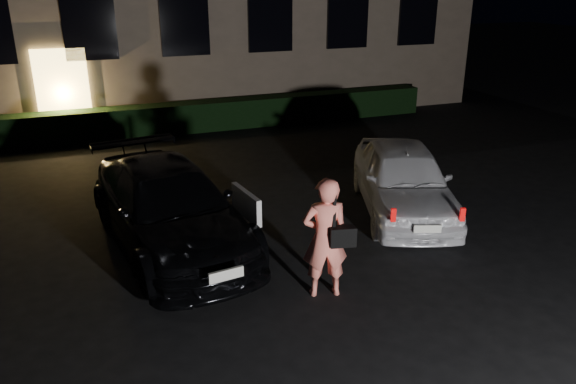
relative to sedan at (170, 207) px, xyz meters
name	(u,v)px	position (x,y,z in m)	size (l,w,h in m)	color
ground	(355,317)	(1.93, -3.14, -0.69)	(80.00, 80.00, 0.00)	black
hedge	(193,117)	(1.93, 7.36, -0.26)	(15.00, 0.70, 0.85)	black
sedan	(170,207)	(0.00, 0.00, 0.00)	(2.56, 4.95, 1.37)	black
hatch	(403,179)	(4.48, -0.15, -0.01)	(2.84, 4.26, 1.35)	white
man	(326,238)	(1.79, -2.43, 0.22)	(0.75, 0.56, 1.80)	#FF7D6B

